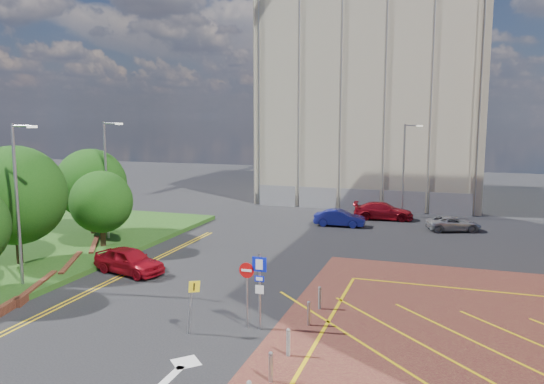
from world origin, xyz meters
The scene contains 18 objects.
ground centered at (0.00, 0.00, 0.00)m, with size 140.00×140.00×0.00m, color black.
grass_bed centered at (-18.00, 6.00, 0.15)m, with size 14.00×32.00×0.30m, color #1F4616.
retaining_wall centered at (-11.80, 2.00, 0.20)m, with size 6.06×20.33×0.40m.
tree_b centered at (-15.50, 5.00, 4.24)m, with size 5.60×5.60×6.74m.
tree_c centered at (-13.50, 10.00, 3.19)m, with size 4.00×4.00×4.90m.
tree_d centered at (-16.50, 13.00, 3.87)m, with size 5.00×5.00×6.08m.
lamp_left_near centered at (-12.42, 2.00, 4.66)m, with size 1.53×0.16×8.00m.
lamp_left_far centered at (-14.42, 12.00, 4.66)m, with size 1.53×0.16×8.00m.
lamp_back centered at (4.08, 28.00, 4.36)m, with size 1.53×0.16×8.00m.
sign_cluster centered at (0.30, 0.98, 1.95)m, with size 1.17×0.12×3.20m.
warning_sign centered at (-1.89, -0.33, 1.43)m, with size 0.55×0.37×2.24m.
bollard_row centered at (2.30, -1.67, 0.47)m, with size 0.14×11.14×0.90m.
construction_building centered at (0.00, 40.00, 11.00)m, with size 21.20×19.20×22.00m, color #B0A990.
construction_fence centered at (1.00, 30.00, 1.00)m, with size 21.60×0.06×2.00m, color gray.
car_red_left centered at (-9.00, 6.11, 0.73)m, with size 1.73×4.30×1.47m, color #AA0E1C.
car_blue_back centered at (-0.39, 22.41, 0.66)m, with size 1.39×3.98×1.31m, color navy.
car_red_back centered at (2.58, 26.33, 0.72)m, with size 2.01×4.96×1.44m, color maroon.
car_silver_back centered at (8.17, 23.41, 0.56)m, with size 1.86×4.04×1.12m, color #9FA0A6.
Camera 1 is at (7.44, -18.46, 8.62)m, focal length 35.00 mm.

